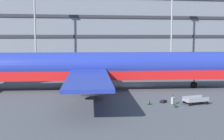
{
  "coord_description": "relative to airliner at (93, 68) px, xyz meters",
  "views": [
    {
      "loc": [
        -11.15,
        -41.84,
        7.25
      ],
      "look_at": [
        -4.29,
        -5.15,
        3.0
      ],
      "focal_mm": 48.27,
      "sensor_mm": 36.0,
      "label": 1
    }
  ],
  "objects": [
    {
      "name": "terminal_structure",
      "position": [
        6.24,
        43.64,
        6.59
      ],
      "size": [
        163.63,
        21.64,
        19.04
      ],
      "color": "slate",
      "rests_on": "ground_plane"
    },
    {
      "name": "light_mast_left",
      "position": [
        -9.12,
        25.96,
        8.62
      ],
      "size": [
        1.8,
        0.5,
        19.78
      ],
      "color": "gray",
      "rests_on": "ground_plane"
    },
    {
      "name": "suitcase_navy",
      "position": [
        6.51,
        -9.7,
        -2.8
      ],
      "size": [
        0.86,
        0.8,
        0.26
      ],
      "color": "black",
      "rests_on": "ground_plane"
    },
    {
      "name": "airliner",
      "position": [
        0.0,
        0.0,
        0.0
      ],
      "size": [
        42.3,
        34.32,
        10.82
      ],
      "color": "navy",
      "rests_on": "ground_plane"
    },
    {
      "name": "backpack_teal",
      "position": [
        4.63,
        -10.34,
        -2.72
      ],
      "size": [
        0.35,
        0.38,
        0.5
      ],
      "color": "#264C26",
      "rests_on": "ground_plane"
    },
    {
      "name": "baggage_cart",
      "position": [
        9.65,
        -10.98,
        -2.51
      ],
      "size": [
        3.36,
        1.67,
        0.82
      ],
      "color": "gray",
      "rests_on": "ground_plane"
    },
    {
      "name": "light_mast_center_left",
      "position": [
        21.48,
        25.96,
        8.64
      ],
      "size": [
        1.8,
        0.5,
        19.82
      ],
      "color": "gray",
      "rests_on": "ground_plane"
    },
    {
      "name": "ground_plane",
      "position": [
        6.24,
        1.56,
        -2.93
      ],
      "size": [
        600.0,
        600.0,
        0.0
      ],
      "primitive_type": "plane",
      "color": "#424449"
    },
    {
      "name": "backpack_scuffed",
      "position": [
        6.98,
        -12.03,
        -2.71
      ],
      "size": [
        0.32,
        0.37,
        0.5
      ],
      "color": "#264C26",
      "rests_on": "ground_plane"
    },
    {
      "name": "suitcase_orange",
      "position": [
        7.22,
        -10.75,
        -2.51
      ],
      "size": [
        0.49,
        0.43,
        0.98
      ],
      "color": "gray",
      "rests_on": "ground_plane"
    }
  ]
}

